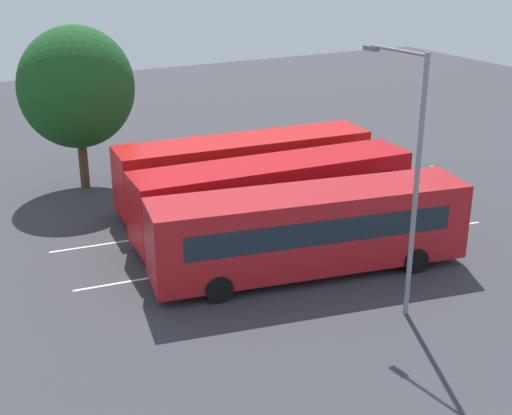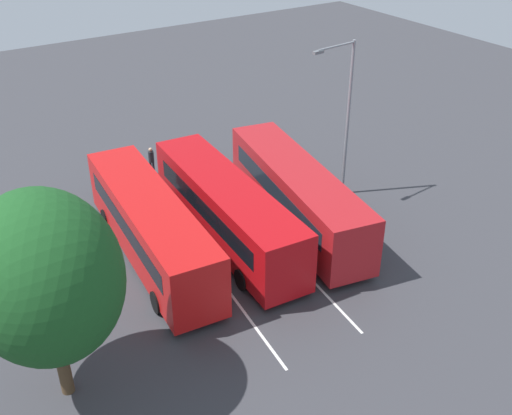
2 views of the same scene
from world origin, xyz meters
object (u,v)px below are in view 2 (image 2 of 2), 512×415
at_px(pedestrian, 151,159).
at_px(depot_tree, 44,277).
at_px(bus_center_right, 151,226).
at_px(street_lamp, 345,111).
at_px(bus_far_left, 297,193).
at_px(bus_center_left, 226,209).

bearing_deg(pedestrian, depot_tree, -6.15).
distance_m(bus_center_right, depot_tree, 8.82).
relative_size(bus_center_right, depot_tree, 1.51).
bearing_deg(street_lamp, bus_far_left, 11.76).
bearing_deg(bus_center_left, pedestrian, 4.68).
bearing_deg(depot_tree, bus_far_left, -70.48).
xyz_separation_m(bus_center_left, depot_tree, (-5.22, 9.46, 3.15)).
xyz_separation_m(bus_center_right, pedestrian, (7.75, -3.48, -0.73)).
relative_size(pedestrian, depot_tree, 0.22).
bearing_deg(bus_center_left, bus_far_left, -94.95).
height_order(bus_center_left, street_lamp, street_lamp).
relative_size(street_lamp, depot_tree, 1.08).
bearing_deg(pedestrian, bus_center_right, 4.31).
bearing_deg(street_lamp, bus_center_left, -0.88).
bearing_deg(bus_far_left, pedestrian, 33.50).
bearing_deg(bus_center_right, depot_tree, 139.56).
height_order(bus_far_left, bus_center_left, same).
distance_m(bus_far_left, bus_center_right, 7.33).
bearing_deg(bus_center_right, pedestrian, -19.18).
xyz_separation_m(pedestrian, street_lamp, (-7.73, -7.49, 3.82)).
xyz_separation_m(bus_center_right, depot_tree, (-5.77, 5.87, 3.15)).
bearing_deg(bus_center_left, depot_tree, 122.83).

